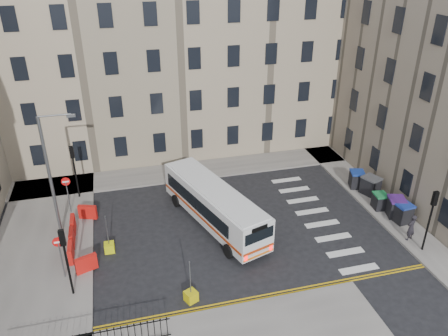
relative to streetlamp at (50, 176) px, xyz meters
name	(u,v)px	position (x,y,z in m)	size (l,w,h in m)	color
ground	(260,223)	(13.00, -2.00, -4.34)	(120.00, 120.00, 0.00)	black
pavement_north	(157,175)	(7.00, 6.60, -4.26)	(36.00, 3.20, 0.15)	slate
pavement_east	(350,179)	(22.00, 2.00, -4.26)	(2.40, 26.00, 0.15)	slate
pavement_west	(44,245)	(-1.00, -1.00, -4.26)	(6.00, 22.00, 0.15)	slate
terrace_north	(128,52)	(6.00, 13.50, 4.28)	(38.30, 10.80, 17.20)	tan
traffic_light_east	(432,212)	(21.60, -7.50, -1.47)	(0.28, 0.22, 4.10)	black
traffic_light_nw	(74,164)	(1.00, 4.50, -1.47)	(0.28, 0.22, 4.10)	black
traffic_light_sw	(65,253)	(1.00, -6.00, -1.47)	(0.28, 0.22, 4.10)	black
streetlamp	(50,176)	(0.00, 0.00, 0.00)	(0.50, 0.22, 8.14)	#595B5E
no_entry_north	(67,188)	(0.50, 2.50, -2.26)	(0.60, 0.08, 3.00)	#595B5E
no_entry_south	(60,249)	(0.50, -4.50, -2.26)	(0.60, 0.08, 3.00)	#595B5E
roadworks_barriers	(78,237)	(1.16, -1.50, -3.69)	(1.66, 6.26, 1.00)	red
bus	(214,204)	(9.92, -1.30, -2.76)	(5.23, 10.19, 2.72)	silver
wheelie_bin_a	(402,212)	(22.19, -4.40, -3.50)	(1.18, 1.32, 1.35)	black
wheelie_bin_b	(396,207)	(22.18, -3.73, -3.50)	(1.39, 1.50, 1.37)	black
wheelie_bin_c	(380,201)	(21.67, -2.60, -3.61)	(1.02, 1.13, 1.14)	black
wheelie_bin_d	(371,185)	(22.15, -0.60, -3.49)	(1.46, 1.55, 1.37)	black
wheelie_bin_e	(357,179)	(21.68, 0.60, -3.53)	(1.33, 1.43, 1.29)	black
pedestrian	(411,227)	(21.43, -6.38, -3.28)	(0.66, 0.44, 1.82)	black
bollard_yellow	(109,247)	(3.00, -2.61, -4.04)	(0.60, 0.60, 0.60)	#C8D20B
bollard_chevron	(191,296)	(7.05, -8.00, -4.04)	(0.60, 0.60, 0.60)	#C3B50B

